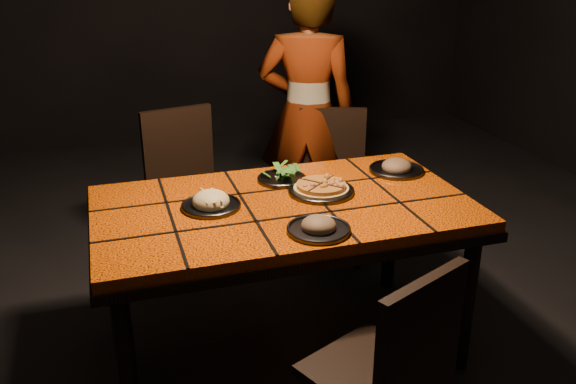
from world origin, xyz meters
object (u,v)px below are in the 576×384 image
object	(u,v)px
chair_near	(392,366)
diner	(307,115)
chair_far_right	(332,173)
chair_far_left	(186,179)
plate_pasta	(211,203)
plate_pizza	(321,189)
dining_table	(283,219)

from	to	relation	value
chair_near	diner	xyz separation A→B (m)	(0.37, 1.94, 0.32)
chair_far_right	diner	distance (m)	0.39
chair_far_left	chair_far_right	distance (m)	0.86
diner	plate_pasta	bearing A→B (deg)	76.50
chair_far_left	plate_pasta	world-z (taller)	chair_far_left
plate_pizza	plate_pasta	bearing A→B (deg)	-178.01
chair_near	plate_pasta	distance (m)	1.02
chair_far_left	plate_pasta	xyz separation A→B (m)	(-0.02, -0.94, 0.24)
dining_table	plate_pasta	bearing A→B (deg)	172.43
chair_far_right	plate_pasta	distance (m)	1.24
diner	plate_pasta	distance (m)	1.32
chair_far_left	diner	xyz separation A→B (m)	(0.77, 0.11, 0.29)
plate_pasta	chair_far_right	bearing A→B (deg)	43.74
dining_table	chair_far_left	distance (m)	1.03
chair_far_right	plate_pizza	world-z (taller)	chair_far_right
plate_pizza	chair_far_left	bearing A→B (deg)	117.27
dining_table	chair_far_left	xyz separation A→B (m)	(-0.28, 0.98, -0.14)
chair_far_left	chair_far_right	size ratio (longest dim) A/B	1.05
diner	plate_pizza	xyz separation A→B (m)	(-0.29, -1.03, -0.05)
chair_near	plate_pasta	size ratio (longest dim) A/B	3.45
chair_far_left	plate_pasta	bearing A→B (deg)	-103.94
dining_table	chair_far_right	world-z (taller)	chair_far_right
dining_table	chair_near	bearing A→B (deg)	-82.23
chair_near	diner	distance (m)	2.00
chair_near	plate_pizza	distance (m)	0.95
dining_table	chair_far_right	bearing A→B (deg)	56.99
plate_pasta	plate_pizza	bearing A→B (deg)	1.99
chair_near	chair_far_right	size ratio (longest dim) A/B	0.99
chair_near	chair_far_left	size ratio (longest dim) A/B	0.94
plate_pizza	plate_pasta	size ratio (longest dim) A/B	1.39
dining_table	diner	size ratio (longest dim) A/B	0.99
chair_far_left	chair_near	bearing A→B (deg)	-90.24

